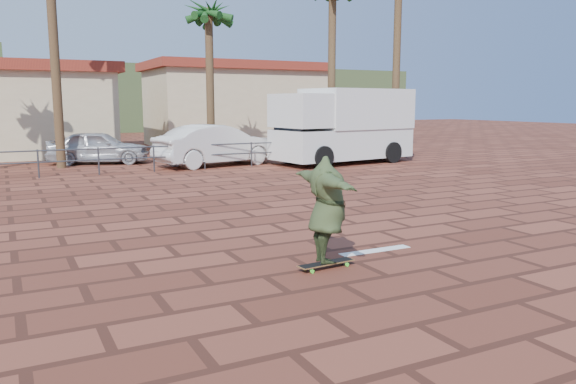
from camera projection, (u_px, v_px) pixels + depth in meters
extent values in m
plane|color=brown|center=(308.00, 240.00, 10.65)|extent=(120.00, 120.00, 0.00)
cube|color=white|center=(375.00, 250.00, 9.91)|extent=(1.40, 0.22, 0.01)
cylinder|color=#47494F|center=(38.00, 164.00, 19.35)|extent=(0.06, 0.06, 1.00)
cylinder|color=#47494F|center=(99.00, 161.00, 20.24)|extent=(0.06, 0.06, 1.00)
cylinder|color=#47494F|center=(154.00, 159.00, 21.14)|extent=(0.06, 0.06, 1.00)
cylinder|color=#47494F|center=(205.00, 156.00, 22.03)|extent=(0.06, 0.06, 1.00)
cylinder|color=#47494F|center=(251.00, 154.00, 22.93)|extent=(0.06, 0.06, 1.00)
cylinder|color=#47494F|center=(295.00, 152.00, 23.82)|extent=(0.06, 0.06, 1.00)
cylinder|color=#47494F|center=(335.00, 151.00, 24.72)|extent=(0.06, 0.06, 1.00)
cylinder|color=#47494F|center=(372.00, 149.00, 25.61)|extent=(0.06, 0.06, 1.00)
cylinder|color=#47494F|center=(407.00, 147.00, 26.51)|extent=(0.06, 0.06, 1.00)
cylinder|color=#47494F|center=(153.00, 147.00, 21.07)|extent=(24.00, 0.05, 0.05)
cylinder|color=#47494F|center=(154.00, 157.00, 21.13)|extent=(24.00, 0.05, 0.05)
cylinder|color=brown|center=(55.00, 63.00, 21.87)|extent=(0.36, 0.36, 8.20)
cylinder|color=brown|center=(210.00, 88.00, 25.35)|extent=(0.36, 0.36, 6.50)
sphere|color=#1B521F|center=(208.00, 12.00, 24.83)|extent=(2.40, 2.40, 2.40)
cylinder|color=brown|center=(332.00, 75.00, 26.39)|extent=(0.36, 0.36, 7.80)
cylinder|color=brown|center=(396.00, 64.00, 26.77)|extent=(0.36, 0.36, 8.80)
cube|color=beige|center=(234.00, 108.00, 35.00)|extent=(10.00, 6.00, 4.50)
cube|color=maroon|center=(234.00, 67.00, 34.61)|extent=(10.60, 6.60, 0.50)
cube|color=#384C28|center=(58.00, 98.00, 54.20)|extent=(70.00, 18.00, 6.00)
cube|color=olive|center=(326.00, 263.00, 8.84)|extent=(1.00, 0.31, 0.02)
cube|color=black|center=(326.00, 263.00, 8.83)|extent=(0.96, 0.29, 0.00)
cube|color=silver|center=(309.00, 268.00, 8.66)|extent=(0.07, 0.17, 0.03)
cube|color=silver|center=(343.00, 262.00, 9.02)|extent=(0.07, 0.17, 0.03)
cylinder|color=#52F133|center=(312.00, 271.00, 8.58)|extent=(0.06, 0.03, 0.06)
cylinder|color=#52F133|center=(305.00, 268.00, 8.75)|extent=(0.06, 0.03, 0.06)
cylinder|color=#52F133|center=(347.00, 265.00, 8.94)|extent=(0.06, 0.03, 0.06)
cylinder|color=#52F133|center=(340.00, 262.00, 9.11)|extent=(0.06, 0.03, 0.06)
imported|color=#364525|center=(327.00, 210.00, 8.70)|extent=(0.81, 2.13, 1.69)
cube|color=silver|center=(342.00, 143.00, 24.25)|extent=(6.42, 3.35, 1.25)
cube|color=silver|center=(357.00, 109.00, 24.47)|extent=(4.86, 3.24, 1.70)
cube|color=silver|center=(303.00, 111.00, 22.80)|extent=(2.16, 2.73, 1.36)
cube|color=black|center=(288.00, 124.00, 22.46)|extent=(0.35, 1.92, 0.74)
cylinder|color=black|center=(323.00, 157.00, 22.19)|extent=(0.94, 0.45, 0.91)
cylinder|color=black|center=(288.00, 153.00, 24.11)|extent=(0.94, 0.45, 0.91)
cylinder|color=black|center=(392.00, 152.00, 24.39)|extent=(0.94, 0.45, 0.91)
cylinder|color=black|center=(355.00, 149.00, 26.31)|extent=(0.94, 0.45, 0.91)
imported|color=#AAACB1|center=(99.00, 147.00, 24.00)|extent=(4.47, 2.93, 1.42)
imported|color=silver|center=(217.00, 145.00, 23.25)|extent=(5.41, 2.76, 1.70)
cylinder|color=gray|center=(397.00, 133.00, 26.11)|extent=(0.06, 0.06, 2.38)
cube|color=#193FB2|center=(397.00, 112.00, 25.96)|extent=(0.49, 0.08, 0.49)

